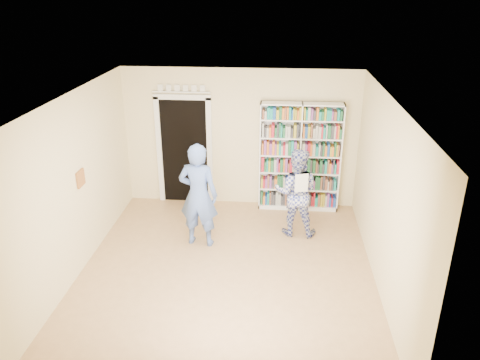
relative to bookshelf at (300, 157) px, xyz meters
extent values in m
plane|color=#A77C50|center=(-1.15, -2.34, -1.07)|extent=(5.00, 5.00, 0.00)
plane|color=white|center=(-1.15, -2.34, 1.63)|extent=(5.00, 5.00, 0.00)
plane|color=beige|center=(-1.15, 0.16, 0.28)|extent=(4.50, 0.00, 4.50)
plane|color=beige|center=(-3.40, -2.34, 0.28)|extent=(0.00, 5.00, 5.00)
plane|color=beige|center=(1.10, -2.34, 0.28)|extent=(0.00, 5.00, 5.00)
cube|color=white|center=(0.00, 0.00, -0.01)|extent=(1.54, 0.29, 2.11)
cube|color=white|center=(0.00, 0.00, -0.01)|extent=(0.02, 0.29, 2.11)
cube|color=black|center=(-2.25, 0.14, -0.02)|extent=(0.90, 0.03, 2.10)
cube|color=white|center=(-2.75, 0.12, -0.02)|extent=(0.10, 0.06, 2.20)
cube|color=white|center=(-1.75, 0.12, -0.02)|extent=(0.10, 0.06, 2.20)
cube|color=white|center=(-2.25, 0.12, 1.08)|extent=(1.10, 0.06, 0.10)
cube|color=white|center=(-2.25, 0.12, 1.18)|extent=(1.10, 0.08, 0.02)
cube|color=brown|center=(-3.38, -2.14, 0.33)|extent=(0.03, 0.25, 0.25)
imported|color=#506CB3|center=(-1.70, -1.53, -0.17)|extent=(0.70, 0.51, 1.80)
imported|color=navy|center=(-0.08, -1.03, -0.28)|extent=(0.82, 0.66, 1.58)
cube|color=white|center=(-0.01, -1.29, 0.01)|extent=(0.22, 0.08, 0.32)
camera|label=1|loc=(-0.42, -8.43, 3.07)|focal=35.00mm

